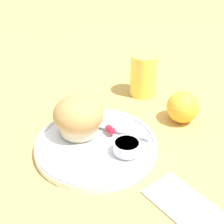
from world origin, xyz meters
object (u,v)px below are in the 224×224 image
object	(u,v)px
muffin	(79,116)
juice_glass	(143,75)
butter_knife	(115,129)
orange_fruit	(183,107)

from	to	relation	value
muffin	juice_glass	xyz separation A→B (m)	(-0.06, 0.23, -0.00)
butter_knife	muffin	bearing A→B (deg)	-155.09
juice_glass	orange_fruit	bearing A→B (deg)	-6.57
muffin	juice_glass	distance (m)	0.24
orange_fruit	juice_glass	distance (m)	0.15
muffin	juice_glass	world-z (taller)	juice_glass
butter_knife	orange_fruit	bearing A→B (deg)	47.23
orange_fruit	juice_glass	world-z (taller)	juice_glass
muffin	orange_fruit	size ratio (longest dim) A/B	1.42
muffin	juice_glass	bearing A→B (deg)	104.82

